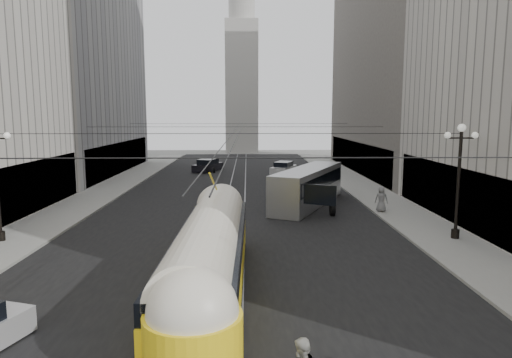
{
  "coord_description": "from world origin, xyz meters",
  "views": [
    {
      "loc": [
        0.96,
        -6.62,
        7.0
      ],
      "look_at": [
        1.34,
        12.96,
        4.24
      ],
      "focal_mm": 32.0,
      "sensor_mm": 36.0,
      "label": 1
    }
  ],
  "objects_px": {
    "streetcar": "(210,254)",
    "city_bus": "(308,185)",
    "pedestrian_crossing_a": "(149,347)",
    "pedestrian_sidewalk_right": "(381,199)"
  },
  "relations": [
    {
      "from": "streetcar",
      "to": "city_bus",
      "type": "distance_m",
      "value": 18.85
    },
    {
      "from": "city_bus",
      "to": "pedestrian_crossing_a",
      "type": "relative_size",
      "value": 6.62
    },
    {
      "from": "city_bus",
      "to": "pedestrian_sidewalk_right",
      "type": "xyz_separation_m",
      "value": [
        4.79,
        -3.22,
        -0.53
      ]
    },
    {
      "from": "streetcar",
      "to": "pedestrian_sidewalk_right",
      "type": "bearing_deg",
      "value": 53.03
    },
    {
      "from": "streetcar",
      "to": "pedestrian_sidewalk_right",
      "type": "relative_size",
      "value": 8.56
    },
    {
      "from": "pedestrian_crossing_a",
      "to": "city_bus",
      "type": "bearing_deg",
      "value": -21.69
    },
    {
      "from": "streetcar",
      "to": "city_bus",
      "type": "bearing_deg",
      "value": 70.83
    },
    {
      "from": "city_bus",
      "to": "pedestrian_sidewalk_right",
      "type": "distance_m",
      "value": 5.8
    },
    {
      "from": "pedestrian_crossing_a",
      "to": "pedestrian_sidewalk_right",
      "type": "height_order",
      "value": "pedestrian_sidewalk_right"
    },
    {
      "from": "streetcar",
      "to": "pedestrian_crossing_a",
      "type": "relative_size",
      "value": 8.73
    }
  ]
}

